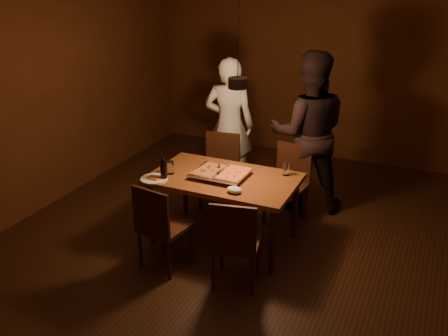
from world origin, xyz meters
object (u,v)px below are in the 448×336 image
at_px(beer_bottle_b, 164,167).
at_px(pendant_lamp, 238,82).
at_px(chair_far_right, 290,176).
at_px(chair_near_left, 159,220).
at_px(chair_far_left, 221,163).
at_px(chair_near_right, 235,237).
at_px(pizza_tray, 220,174).
at_px(beer_bottle_a, 163,169).
at_px(diner_white, 229,125).
at_px(diner_dark, 308,133).
at_px(plate_slice, 154,179).
at_px(dining_table, 224,183).

bearing_deg(beer_bottle_b, pendant_lamp, 19.64).
bearing_deg(chair_far_right, chair_near_left, 68.09).
distance_m(chair_far_left, chair_near_left, 1.55).
bearing_deg(chair_near_left, pendant_lamp, 64.13).
bearing_deg(chair_near_right, chair_far_left, 106.91).
distance_m(pizza_tray, pendant_lamp, 1.01).
xyz_separation_m(chair_far_right, pendant_lamp, (-0.32, -0.81, 1.22)).
height_order(chair_near_right, pizza_tray, chair_near_right).
relative_size(pizza_tray, beer_bottle_a, 2.29).
bearing_deg(beer_bottle_a, diner_white, 89.40).
relative_size(beer_bottle_b, diner_white, 0.14).
distance_m(chair_far_left, beer_bottle_b, 1.14).
height_order(beer_bottle_b, diner_dark, diner_dark).
height_order(chair_far_left, chair_near_left, same).
bearing_deg(chair_near_right, beer_bottle_a, 144.72).
height_order(chair_near_right, pendant_lamp, pendant_lamp).
xyz_separation_m(chair_near_right, beer_bottle_a, (-0.97, 0.42, 0.33)).
distance_m(chair_near_left, pizza_tray, 0.83).
height_order(chair_near_left, beer_bottle_b, beer_bottle_b).
height_order(chair_far_right, diner_dark, diner_dark).
relative_size(beer_bottle_a, beer_bottle_b, 0.97).
relative_size(chair_near_right, beer_bottle_a, 2.07).
distance_m(beer_bottle_b, pendant_lamp, 1.15).
bearing_deg(pizza_tray, plate_slice, -151.31).
xyz_separation_m(chair_near_right, pizza_tray, (-0.48, 0.72, 0.24)).
bearing_deg(beer_bottle_a, plate_slice, -154.48).
bearing_deg(diner_white, beer_bottle_a, 77.19).
relative_size(chair_near_right, plate_slice, 1.80).
xyz_separation_m(plate_slice, diner_white, (0.11, 1.65, 0.11)).
height_order(beer_bottle_a, plate_slice, beer_bottle_a).
distance_m(beer_bottle_b, diner_white, 1.57).
relative_size(chair_far_right, pendant_lamp, 0.44).
distance_m(diner_dark, pendant_lamp, 1.49).
height_order(chair_near_right, beer_bottle_b, beer_bottle_b).
distance_m(chair_far_right, beer_bottle_a, 1.52).
relative_size(beer_bottle_b, plate_slice, 0.90).
distance_m(chair_far_right, diner_white, 1.16).
height_order(pizza_tray, beer_bottle_a, beer_bottle_a).
height_order(chair_far_left, chair_far_right, same).
xyz_separation_m(beer_bottle_a, beer_bottle_b, (-0.01, 0.03, 0.00)).
bearing_deg(plate_slice, chair_near_left, -54.17).
bearing_deg(chair_far_right, chair_far_left, 4.37).
relative_size(chair_far_right, plate_slice, 1.75).
distance_m(chair_near_left, beer_bottle_a, 0.58).
height_order(chair_near_right, diner_white, diner_white).
relative_size(beer_bottle_a, diner_dark, 0.13).
bearing_deg(pendant_lamp, beer_bottle_a, -157.71).
xyz_separation_m(dining_table, beer_bottle_b, (-0.54, -0.28, 0.20)).
xyz_separation_m(pizza_tray, pendant_lamp, (0.19, -0.02, 0.99)).
relative_size(beer_bottle_a, diner_white, 0.14).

